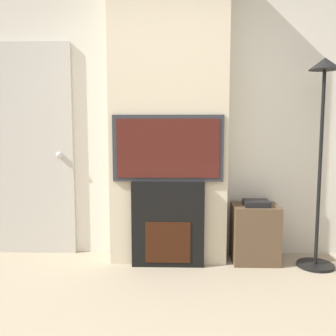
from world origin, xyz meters
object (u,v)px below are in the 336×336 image
television (168,148)px  media_stand (255,232)px  floor_lamp (322,127)px  fireplace (168,224)px

television → media_stand: bearing=8.1°
floor_lamp → media_stand: floor_lamp is taller
floor_lamp → media_stand: (-0.52, 0.12, -0.96)m
floor_lamp → media_stand: size_ratio=3.13×
television → media_stand: size_ratio=1.66×
fireplace → media_stand: 0.80m
fireplace → television: bearing=-90.0°
fireplace → television: 0.67m
fireplace → media_stand: fireplace is taller
television → floor_lamp: size_ratio=0.53×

